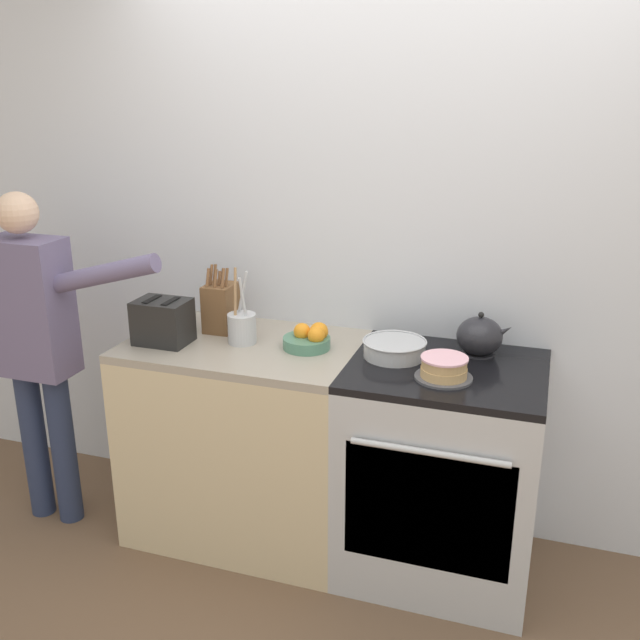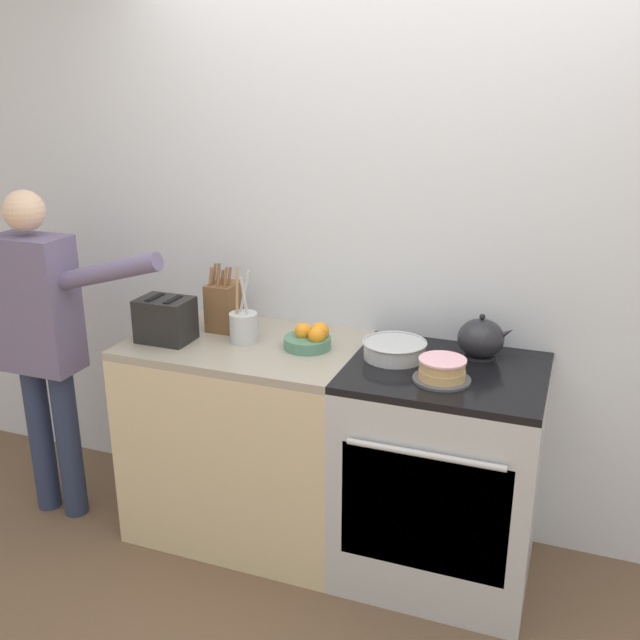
% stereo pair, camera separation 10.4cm
% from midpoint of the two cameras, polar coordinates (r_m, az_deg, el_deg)
% --- Properties ---
extents(ground_plane, '(16.00, 16.00, 0.00)m').
position_cam_midpoint_polar(ground_plane, '(3.07, 4.00, -21.56)').
color(ground_plane, brown).
extents(wall_back, '(8.00, 0.04, 2.60)m').
position_cam_midpoint_polar(wall_back, '(3.08, 8.18, 5.68)').
color(wall_back, silver).
rests_on(wall_back, ground_plane).
extents(counter_cabinet, '(0.98, 0.65, 0.92)m').
position_cam_midpoint_polar(counter_cabinet, '(3.26, -4.89, -9.30)').
color(counter_cabinet, beige).
rests_on(counter_cabinet, ground_plane).
extents(stove_range, '(0.76, 0.69, 0.92)m').
position_cam_midpoint_polar(stove_range, '(3.02, 10.57, -11.93)').
color(stove_range, '#B7BABF').
rests_on(stove_range, ground_plane).
extents(layer_cake, '(0.22, 0.22, 0.09)m').
position_cam_midpoint_polar(layer_cake, '(2.70, 10.84, -3.99)').
color(layer_cake, '#4C4C51').
rests_on(layer_cake, stove_range).
extents(tea_kettle, '(0.23, 0.19, 0.18)m').
position_cam_midpoint_polar(tea_kettle, '(2.95, 13.77, -1.45)').
color(tea_kettle, '#232328').
rests_on(tea_kettle, stove_range).
extents(mixing_bowl, '(0.26, 0.26, 0.07)m').
position_cam_midpoint_polar(mixing_bowl, '(2.89, 7.00, -2.35)').
color(mixing_bowl, '#B7BABF').
rests_on(mixing_bowl, stove_range).
extents(knife_block, '(0.12, 0.15, 0.30)m').
position_cam_midpoint_polar(knife_block, '(3.19, -6.77, 1.14)').
color(knife_block, brown).
rests_on(knife_block, counter_cabinet).
extents(utensil_crock, '(0.12, 0.12, 0.32)m').
position_cam_midpoint_polar(utensil_crock, '(3.04, -5.17, -0.49)').
color(utensil_crock, '#B7BABF').
rests_on(utensil_crock, counter_cabinet).
extents(fruit_bowl, '(0.20, 0.20, 0.11)m').
position_cam_midpoint_polar(fruit_bowl, '(2.97, 0.19, -1.50)').
color(fruit_bowl, '#4C7F66').
rests_on(fruit_bowl, counter_cabinet).
extents(toaster, '(0.24, 0.17, 0.19)m').
position_cam_midpoint_polar(toaster, '(3.10, -11.33, 0.02)').
color(toaster, black).
rests_on(toaster, counter_cabinet).
extents(person_baker, '(0.90, 0.20, 1.55)m').
position_cam_midpoint_polar(person_baker, '(3.39, -20.56, -0.86)').
color(person_baker, '#283351').
rests_on(person_baker, ground_plane).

